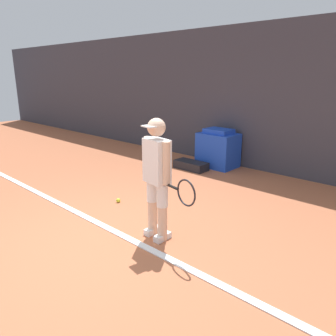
{
  "coord_description": "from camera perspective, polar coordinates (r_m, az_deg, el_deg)",
  "views": [
    {
      "loc": [
        3.13,
        -2.2,
        2.03
      ],
      "look_at": [
        0.42,
        0.71,
        0.88
      ],
      "focal_mm": 35.0,
      "sensor_mm": 36.0,
      "label": 1
    }
  ],
  "objects": [
    {
      "name": "ground_plane",
      "position": [
        4.33,
        -10.82,
        -12.17
      ],
      "size": [
        24.0,
        24.0,
        0.0
      ],
      "primitive_type": "plane",
      "color": "#B76642"
    },
    {
      "name": "back_wall",
      "position": [
        7.17,
        17.22,
        11.29
      ],
      "size": [
        24.0,
        0.1,
        3.03
      ],
      "color": "#383842",
      "rests_on": "ground_plane"
    },
    {
      "name": "court_baseline",
      "position": [
        4.44,
        -8.59,
        -11.22
      ],
      "size": [
        21.6,
        0.1,
        0.01
      ],
      "color": "white",
      "rests_on": "ground_plane"
    },
    {
      "name": "tennis_player",
      "position": [
        4.0,
        -1.84,
        -1.14
      ],
      "size": [
        0.95,
        0.31,
        1.53
      ],
      "rotation": [
        0.0,
        0.0,
        -0.18
      ],
      "color": "beige",
      "rests_on": "ground_plane"
    },
    {
      "name": "tennis_ball",
      "position": [
        5.44,
        -8.65,
        -5.59
      ],
      "size": [
        0.07,
        0.07,
        0.07
      ],
      "color": "#D1E533",
      "rests_on": "ground_plane"
    },
    {
      "name": "covered_chair",
      "position": [
        7.44,
        8.7,
        3.3
      ],
      "size": [
        0.83,
        0.62,
        0.86
      ],
      "color": "blue",
      "rests_on": "ground_plane"
    },
    {
      "name": "equipment_bag",
      "position": [
        7.22,
        4.01,
        0.48
      ],
      "size": [
        0.75,
        0.35,
        0.18
      ],
      "color": "black",
      "rests_on": "ground_plane"
    }
  ]
}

